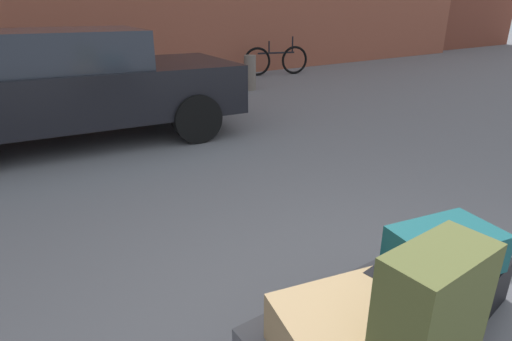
% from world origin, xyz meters
% --- Properties ---
extents(luggage_cart, '(1.37, 0.81, 0.34)m').
position_xyz_m(luggage_cart, '(0.00, 0.00, 0.27)').
color(luggage_cart, '#4C4C51').
rests_on(luggage_cart, ground_plane).
extents(suitcase_black_front_right, '(0.68, 0.50, 0.23)m').
position_xyz_m(suitcase_black_front_right, '(0.20, -0.02, 0.46)').
color(suitcase_black_front_right, black).
rests_on(suitcase_black_front_right, luggage_cart).
extents(suitcase_tan_center, '(0.65, 0.54, 0.23)m').
position_xyz_m(suitcase_tan_center, '(-0.36, 0.02, 0.45)').
color(suitcase_tan_center, '#9E7F56').
rests_on(suitcase_tan_center, luggage_cart).
extents(suitcase_olive_rear_right, '(0.42, 0.22, 0.62)m').
position_xyz_m(suitcase_olive_rear_right, '(-0.29, -0.27, 0.65)').
color(suitcase_olive_rear_right, '#4C5128').
rests_on(suitcase_olive_rear_right, luggage_cart).
extents(duffel_bag_teal_topmost_pile, '(0.52, 0.39, 0.18)m').
position_xyz_m(duffel_bag_teal_topmost_pile, '(0.20, -0.02, 0.66)').
color(duffel_bag_teal_topmost_pile, '#144C51').
rests_on(duffel_bag_teal_topmost_pile, suitcase_black_front_right).
extents(parked_car, '(4.48, 2.31, 1.42)m').
position_xyz_m(parked_car, '(-0.42, 4.94, 0.76)').
color(parked_car, black).
rests_on(parked_car, ground_plane).
extents(bicycle_leaning, '(1.71, 0.55, 0.96)m').
position_xyz_m(bicycle_leaning, '(5.32, 7.94, 0.37)').
color(bicycle_leaning, black).
rests_on(bicycle_leaning, ground_plane).
extents(bollard_kerb_near, '(0.25, 0.25, 0.73)m').
position_xyz_m(bollard_kerb_near, '(2.03, 6.57, 0.37)').
color(bollard_kerb_near, '#72665B').
rests_on(bollard_kerb_near, ground_plane).
extents(bollard_kerb_mid, '(0.25, 0.25, 0.73)m').
position_xyz_m(bollard_kerb_mid, '(3.57, 6.57, 0.37)').
color(bollard_kerb_mid, '#72665B').
rests_on(bollard_kerb_mid, ground_plane).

